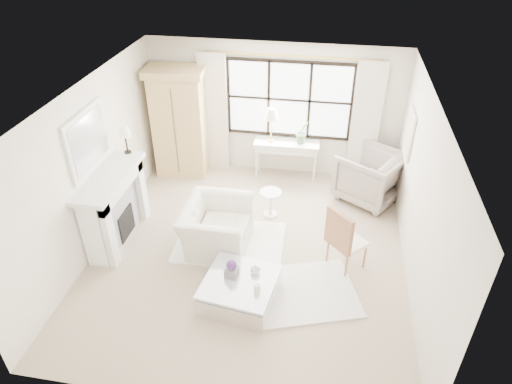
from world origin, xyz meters
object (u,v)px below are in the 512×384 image
(armoire, at_px, (179,122))
(club_armchair, at_px, (216,227))
(console_table, at_px, (286,159))
(coffee_table, at_px, (240,290))

(armoire, relative_size, club_armchair, 1.89)
(armoire, relative_size, console_table, 1.71)
(armoire, xyz_separation_m, coffee_table, (1.91, -3.39, -0.96))
(armoire, xyz_separation_m, console_table, (2.16, 0.17, -0.74))
(armoire, distance_m, club_armchair, 2.69)
(console_table, height_order, club_armchair, console_table)
(armoire, bearing_deg, console_table, -0.17)
(console_table, distance_m, club_armchair, 2.56)
(club_armchair, bearing_deg, console_table, -19.18)
(club_armchair, distance_m, coffee_table, 1.32)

